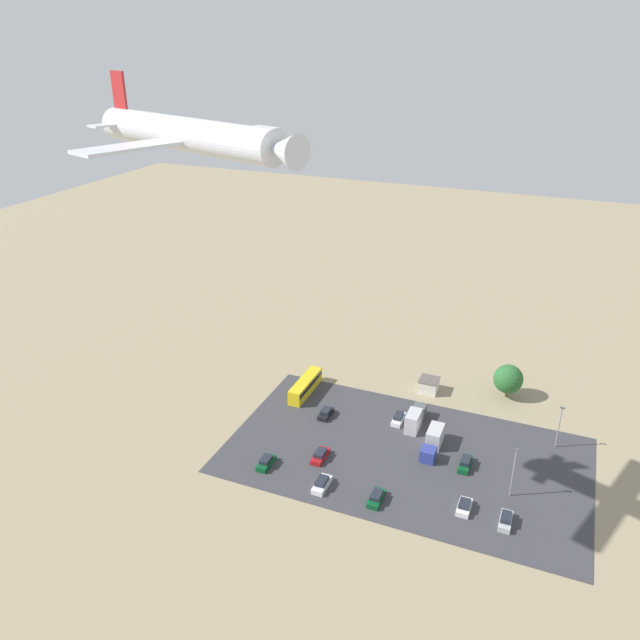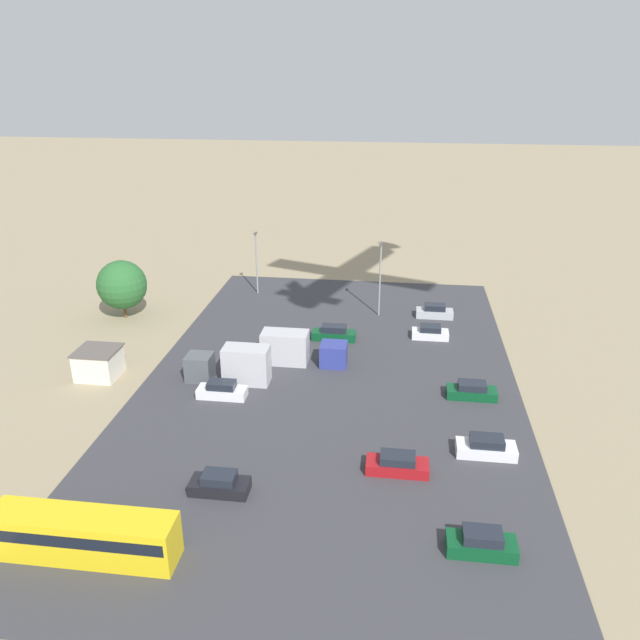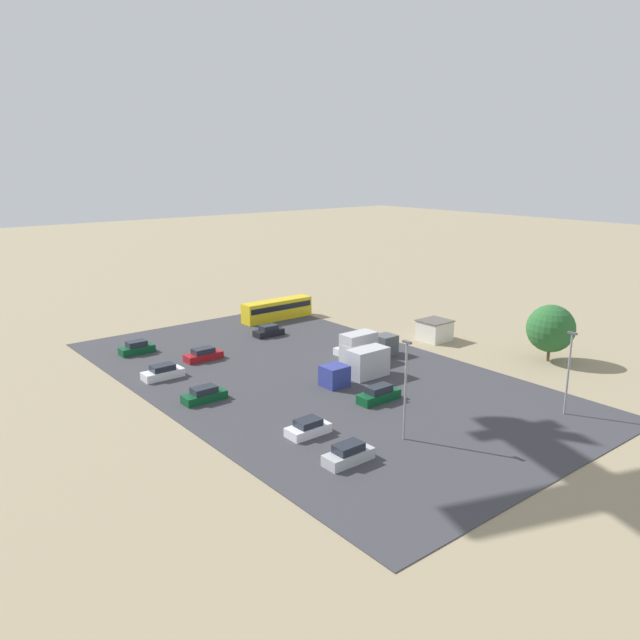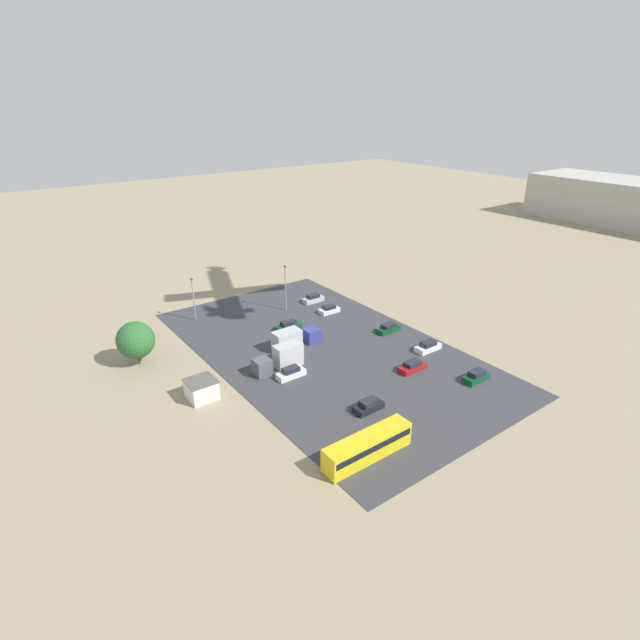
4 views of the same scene
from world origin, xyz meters
name	(u,v)px [view 3 (image 3 of 4)]	position (x,y,z in m)	size (l,w,h in m)	color
ground_plane	(356,365)	(0.00, 0.00, 0.00)	(400.00, 400.00, 0.00)	gray
parking_lot_surface	(311,377)	(0.00, 6.83, 0.04)	(61.08, 35.29, 0.08)	#38383D
shed_building	(434,330)	(1.30, -15.53, 1.42)	(3.84, 3.99, 2.82)	silver
bus	(277,309)	(24.23, -5.43, 1.70)	(2.55, 11.54, 3.01)	gold
parked_car_0	(351,348)	(3.89, -2.58, 0.73)	(1.73, 4.45, 1.56)	silver
parked_car_1	(269,331)	(17.16, 0.99, 0.72)	(1.89, 4.20, 1.53)	black
parked_car_2	(348,454)	(-18.25, 17.34, 0.75)	(1.77, 4.35, 1.62)	#ADB2B7
parked_car_3	(203,355)	(13.15, 13.40, 0.70)	(1.87, 4.64, 1.50)	maroon
parked_car_4	(379,395)	(-10.19, 6.12, 0.77)	(1.72, 4.76, 1.64)	#0C4723
parked_car_5	(163,372)	(10.08, 20.18, 0.73)	(1.92, 4.57, 1.56)	silver
parked_car_6	(308,428)	(-12.00, 16.63, 0.68)	(1.93, 4.00, 1.44)	silver
parked_car_7	(204,395)	(1.01, 19.91, 0.70)	(1.84, 4.48, 1.49)	#0C4723
parked_car_8	(137,348)	(20.82, 18.69, 0.76)	(1.81, 4.30, 1.63)	#0C4723
parked_truck_0	(366,346)	(0.74, -2.31, 1.72)	(2.32, 7.99, 3.59)	#4C5156
parked_truck_1	(359,366)	(-3.96, 3.21, 1.58)	(2.45, 8.59, 3.28)	navy
tree_near_shed	(551,328)	(-13.56, -19.41, 4.12)	(5.79, 5.79, 7.02)	brown
light_pole_lot_centre	(405,386)	(-18.03, 10.68, 5.00)	(0.90, 0.28, 8.97)	gray
light_pole_lot_edge	(569,369)	(-23.84, -5.55, 4.60)	(0.90, 0.28, 8.19)	gray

